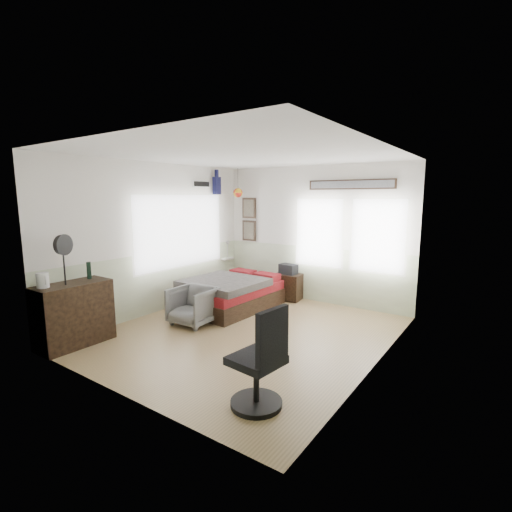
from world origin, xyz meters
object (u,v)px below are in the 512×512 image
Objects in this scene: armchair at (193,306)px; bed at (231,293)px; dresser at (74,314)px; nightstand at (288,287)px; task_chair at (261,367)px.

bed is at bearing 90.46° from armchair.
dresser is 4.03m from nightstand.
task_chair is at bearing 3.27° from dresser.
dresser is 1.46× the size of armchair.
bed is 1.87× the size of dresser.
dresser is at bearing -170.17° from task_chair.
nightstand is at bearing 70.89° from dresser.
dresser reaches higher than bed.
nightstand is (0.60, 1.13, -0.02)m from bed.
armchair is at bearing -111.23° from nightstand.
armchair is 2.27m from nightstand.
armchair is (0.77, 1.60, -0.14)m from dresser.
task_chair is at bearing -44.01° from bed.
dresser is at bearing -116.43° from nightstand.
armchair is at bearing 154.97° from task_chair.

